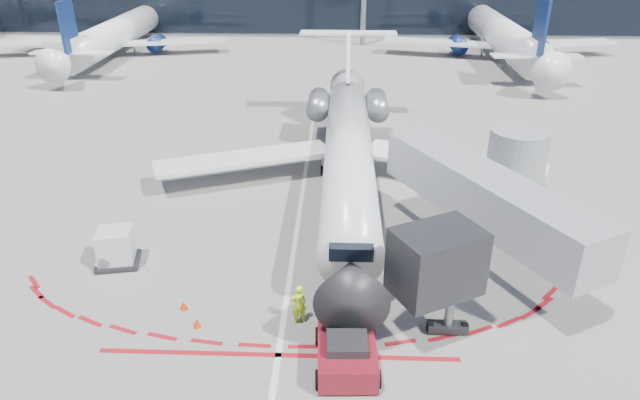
{
  "coord_description": "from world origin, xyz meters",
  "views": [
    {
      "loc": [
        2.25,
        -28.45,
        15.19
      ],
      "look_at": [
        1.26,
        -1.87,
        1.93
      ],
      "focal_mm": 32.0,
      "sensor_mm": 36.0,
      "label": 1
    }
  ],
  "objects_px": {
    "ramp_worker": "(299,304)",
    "pushback_tug": "(347,351)",
    "regional_jet": "(348,147)",
    "uld_container": "(116,248)"
  },
  "relations": [
    {
      "from": "pushback_tug",
      "to": "uld_container",
      "type": "bearing_deg",
      "value": 147.14
    },
    {
      "from": "pushback_tug",
      "to": "uld_container",
      "type": "height_order",
      "value": "uld_container"
    },
    {
      "from": "regional_jet",
      "to": "pushback_tug",
      "type": "relative_size",
      "value": 5.45
    },
    {
      "from": "ramp_worker",
      "to": "uld_container",
      "type": "distance_m",
      "value": 9.97
    },
    {
      "from": "pushback_tug",
      "to": "uld_container",
      "type": "relative_size",
      "value": 2.43
    },
    {
      "from": "pushback_tug",
      "to": "uld_container",
      "type": "distance_m",
      "value": 12.82
    },
    {
      "from": "ramp_worker",
      "to": "pushback_tug",
      "type": "bearing_deg",
      "value": 103.86
    },
    {
      "from": "ramp_worker",
      "to": "uld_container",
      "type": "xyz_separation_m",
      "value": [
        -9.09,
        4.1,
        -0.0
      ]
    },
    {
      "from": "pushback_tug",
      "to": "ramp_worker",
      "type": "xyz_separation_m",
      "value": [
        -1.97,
        2.4,
        0.3
      ]
    },
    {
      "from": "regional_jet",
      "to": "uld_container",
      "type": "height_order",
      "value": "regional_jet"
    }
  ]
}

